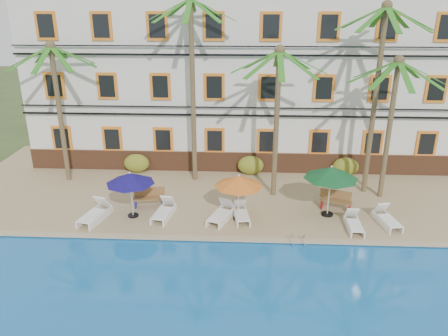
# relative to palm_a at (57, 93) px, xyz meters

# --- Properties ---
(ground) EXTENTS (100.00, 100.00, 0.00)m
(ground) POSITION_rel_palm_a_xyz_m (9.68, -5.27, -5.17)
(ground) COLOR #384C23
(ground) RESTS_ON ground
(pool_deck) EXTENTS (30.00, 12.00, 0.25)m
(pool_deck) POSITION_rel_palm_a_xyz_m (9.68, -0.27, -5.05)
(pool_deck) COLOR tan
(pool_deck) RESTS_ON ground
(pool_coping) EXTENTS (30.00, 0.35, 0.06)m
(pool_coping) POSITION_rel_palm_a_xyz_m (9.68, -6.17, -4.89)
(pool_coping) COLOR tan
(pool_coping) RESTS_ON pool_deck
(hotel_building) EXTENTS (25.40, 6.44, 10.22)m
(hotel_building) POSITION_rel_palm_a_xyz_m (9.68, 4.71, 0.20)
(hotel_building) COLOR silver
(hotel_building) RESTS_ON pool_deck
(palm_a) EXTENTS (4.53, 4.53, 7.60)m
(palm_a) POSITION_rel_palm_a_xyz_m (0.00, 0.00, 0.00)
(palm_a) COLOR brown
(palm_a) RESTS_ON pool_deck
(palm_b) EXTENTS (4.53, 4.53, 9.83)m
(palm_b) POSITION_rel_palm_a_xyz_m (7.14, 0.40, 1.27)
(palm_b) COLOR brown
(palm_b) RESTS_ON pool_deck
(palm_c) EXTENTS (4.53, 4.53, 7.59)m
(palm_c) POSITION_rel_palm_a_xyz_m (11.45, -1.47, -0.00)
(palm_c) COLOR brown
(palm_c) RESTS_ON pool_deck
(palm_d) EXTENTS (4.53, 4.53, 9.51)m
(palm_d) POSITION_rel_palm_a_xyz_m (16.27, -0.81, 1.09)
(palm_d) COLOR brown
(palm_d) RESTS_ON pool_deck
(palm_e) EXTENTS (4.53, 4.53, 7.15)m
(palm_e) POSITION_rel_palm_a_xyz_m (16.96, -1.39, -0.26)
(palm_e) COLOR brown
(palm_e) RESTS_ON pool_deck
(shrub_left) EXTENTS (1.50, 0.90, 1.10)m
(shrub_left) POSITION_rel_palm_a_xyz_m (3.60, 1.33, -4.37)
(shrub_left) COLOR #2F5F1B
(shrub_left) RESTS_ON pool_deck
(shrub_mid) EXTENTS (1.50, 0.90, 1.10)m
(shrub_mid) POSITION_rel_palm_a_xyz_m (10.28, 1.33, -4.37)
(shrub_mid) COLOR #2F5F1B
(shrub_mid) RESTS_ON pool_deck
(shrub_right) EXTENTS (1.50, 0.90, 1.10)m
(shrub_right) POSITION_rel_palm_a_xyz_m (15.71, 1.33, -4.37)
(shrub_right) COLOR #2F5F1B
(shrub_right) RESTS_ON pool_deck
(umbrella_blue) EXTENTS (2.24, 2.24, 2.25)m
(umbrella_blue) POSITION_rel_palm_a_xyz_m (4.72, -4.23, -3.01)
(umbrella_blue) COLOR black
(umbrella_blue) RESTS_ON pool_deck
(umbrella_red) EXTENTS (2.24, 2.24, 2.25)m
(umbrella_red) POSITION_rel_palm_a_xyz_m (9.68, -4.28, -3.01)
(umbrella_red) COLOR black
(umbrella_red) RESTS_ON pool_deck
(umbrella_green) EXTENTS (2.51, 2.51, 2.51)m
(umbrella_green) POSITION_rel_palm_a_xyz_m (13.87, -3.65, -2.78)
(umbrella_green) COLOR black
(umbrella_green) RESTS_ON pool_deck
(lounger_a) EXTENTS (1.17, 2.13, 0.95)m
(lounger_a) POSITION_rel_palm_a_xyz_m (3.07, -4.66, -4.61)
(lounger_a) COLOR white
(lounger_a) RESTS_ON pool_deck
(lounger_b) EXTENTS (0.96, 1.95, 0.88)m
(lounger_b) POSITION_rel_palm_a_xyz_m (6.19, -4.21, -4.64)
(lounger_b) COLOR white
(lounger_b) RESTS_ON pool_deck
(lounger_c) EXTENTS (1.30, 2.02, 0.90)m
(lounger_c) POSITION_rel_palm_a_xyz_m (8.88, -4.34, -4.63)
(lounger_c) COLOR white
(lounger_c) RESTS_ON pool_deck
(lounger_d) EXTENTS (0.87, 1.79, 0.81)m
(lounger_d) POSITION_rel_palm_a_xyz_m (9.81, -4.21, -4.66)
(lounger_d) COLOR white
(lounger_d) RESTS_ON pool_deck
(lounger_e) EXTENTS (0.63, 1.70, 0.80)m
(lounger_e) POSITION_rel_palm_a_xyz_m (14.82, -4.92, -4.66)
(lounger_e) COLOR white
(lounger_e) RESTS_ON pool_deck
(lounger_f) EXTENTS (0.99, 1.90, 0.86)m
(lounger_f) POSITION_rel_palm_a_xyz_m (16.38, -4.43, -4.64)
(lounger_f) COLOR white
(lounger_f) RESTS_ON pool_deck
(bench_left) EXTENTS (1.56, 0.73, 0.93)m
(bench_left) POSITION_rel_palm_a_xyz_m (5.25, -3.09, -4.45)
(bench_left) COLOR olive
(bench_left) RESTS_ON pool_deck
(bench_right) EXTENTS (1.57, 0.95, 0.93)m
(bench_right) POSITION_rel_palm_a_xyz_m (14.40, -2.95, -4.45)
(bench_right) COLOR olive
(bench_right) RESTS_ON pool_deck
(pool_ladder) EXTENTS (0.54, 0.74, 0.74)m
(pool_ladder) POSITION_rel_palm_a_xyz_m (12.23, -6.27, -4.92)
(pool_ladder) COLOR silver
(pool_ladder) RESTS_ON ground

